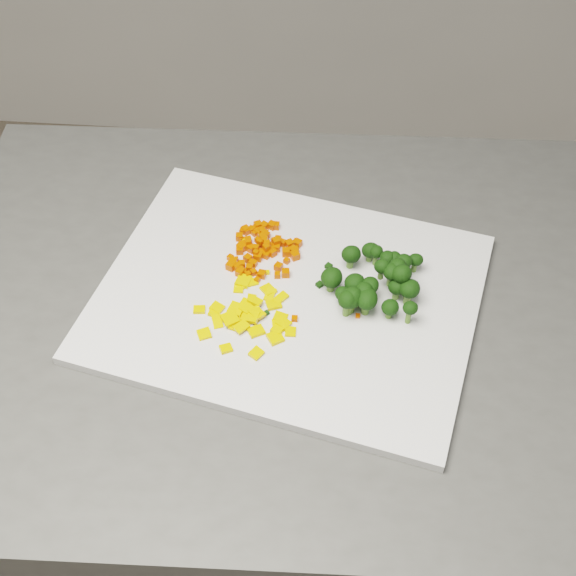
# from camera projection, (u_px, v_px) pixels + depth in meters

# --- Properties ---
(counter_block) EXTENTS (0.96, 0.69, 0.90)m
(counter_block) POSITION_uv_depth(u_px,v_px,m) (309.00, 483.00, 1.30)
(counter_block) COLOR #454542
(counter_block) RESTS_ON ground
(cutting_board) EXTENTS (0.51, 0.44, 0.01)m
(cutting_board) POSITION_uv_depth(u_px,v_px,m) (288.00, 297.00, 0.96)
(cutting_board) COLOR silver
(cutting_board) RESTS_ON counter_block
(carrot_pile) EXTENTS (0.10, 0.10, 0.03)m
(carrot_pile) POSITION_uv_depth(u_px,v_px,m) (264.00, 246.00, 0.99)
(carrot_pile) COLOR #D43902
(carrot_pile) RESTS_ON cutting_board
(pepper_pile) EXTENTS (0.11, 0.11, 0.02)m
(pepper_pile) POSITION_uv_depth(u_px,v_px,m) (247.00, 313.00, 0.93)
(pepper_pile) COLOR yellow
(pepper_pile) RESTS_ON cutting_board
(broccoli_pile) EXTENTS (0.12, 0.12, 0.06)m
(broccoli_pile) POSITION_uv_depth(u_px,v_px,m) (381.00, 278.00, 0.94)
(broccoli_pile) COLOR black
(broccoli_pile) RESTS_ON cutting_board
(carrot_cube_0) EXTENTS (0.01, 0.01, 0.01)m
(carrot_cube_0) POSITION_uv_depth(u_px,v_px,m) (240.00, 273.00, 0.98)
(carrot_cube_0) COLOR #D43902
(carrot_cube_0) RESTS_ON carrot_pile
(carrot_cube_1) EXTENTS (0.01, 0.01, 0.01)m
(carrot_cube_1) POSITION_uv_depth(u_px,v_px,m) (289.00, 244.00, 1.01)
(carrot_cube_1) COLOR #D43902
(carrot_cube_1) RESTS_ON carrot_pile
(carrot_cube_2) EXTENTS (0.01, 0.01, 0.01)m
(carrot_cube_2) POSITION_uv_depth(u_px,v_px,m) (244.00, 244.00, 1.01)
(carrot_cube_2) COLOR #D43902
(carrot_cube_2) RESTS_ON carrot_pile
(carrot_cube_3) EXTENTS (0.01, 0.01, 0.01)m
(carrot_cube_3) POSITION_uv_depth(u_px,v_px,m) (266.00, 255.00, 1.00)
(carrot_cube_3) COLOR #D43902
(carrot_cube_3) RESTS_ON carrot_pile
(carrot_cube_4) EXTENTS (0.01, 0.01, 0.01)m
(carrot_cube_4) POSITION_uv_depth(u_px,v_px,m) (262.00, 231.00, 1.02)
(carrot_cube_4) COLOR #D43902
(carrot_cube_4) RESTS_ON carrot_pile
(carrot_cube_5) EXTENTS (0.01, 0.01, 0.01)m
(carrot_cube_5) POSITION_uv_depth(u_px,v_px,m) (242.00, 264.00, 0.98)
(carrot_cube_5) COLOR #D43902
(carrot_cube_5) RESTS_ON carrot_pile
(carrot_cube_6) EXTENTS (0.01, 0.01, 0.01)m
(carrot_cube_6) POSITION_uv_depth(u_px,v_px,m) (258.00, 233.00, 1.02)
(carrot_cube_6) COLOR #D43902
(carrot_cube_6) RESTS_ON carrot_pile
(carrot_cube_7) EXTENTS (0.01, 0.01, 0.01)m
(carrot_cube_7) POSITION_uv_depth(u_px,v_px,m) (254.00, 272.00, 0.98)
(carrot_cube_7) COLOR #D43902
(carrot_cube_7) RESTS_ON carrot_pile
(carrot_cube_8) EXTENTS (0.01, 0.01, 0.01)m
(carrot_cube_8) POSITION_uv_depth(u_px,v_px,m) (233.00, 262.00, 0.99)
(carrot_cube_8) COLOR #D43902
(carrot_cube_8) RESTS_ON carrot_pile
(carrot_cube_9) EXTENTS (0.01, 0.01, 0.01)m
(carrot_cube_9) POSITION_uv_depth(u_px,v_px,m) (276.00, 247.00, 1.00)
(carrot_cube_9) COLOR #D43902
(carrot_cube_9) RESTS_ON carrot_pile
(carrot_cube_10) EXTENTS (0.01, 0.01, 0.01)m
(carrot_cube_10) POSITION_uv_depth(u_px,v_px,m) (264.00, 226.00, 1.03)
(carrot_cube_10) COLOR #D43902
(carrot_cube_10) RESTS_ON carrot_pile
(carrot_cube_11) EXTENTS (0.01, 0.01, 0.01)m
(carrot_cube_11) POSITION_uv_depth(u_px,v_px,m) (266.00, 247.00, 0.99)
(carrot_cube_11) COLOR #D43902
(carrot_cube_11) RESTS_ON carrot_pile
(carrot_cube_12) EXTENTS (0.01, 0.01, 0.01)m
(carrot_cube_12) POSITION_uv_depth(u_px,v_px,m) (254.00, 264.00, 0.99)
(carrot_cube_12) COLOR #D43902
(carrot_cube_12) RESTS_ON carrot_pile
(carrot_cube_13) EXTENTS (0.01, 0.01, 0.01)m
(carrot_cube_13) POSITION_uv_depth(u_px,v_px,m) (236.00, 260.00, 0.99)
(carrot_cube_13) COLOR #D43902
(carrot_cube_13) RESTS_ON carrot_pile
(carrot_cube_14) EXTENTS (0.01, 0.01, 0.01)m
(carrot_cube_14) POSITION_uv_depth(u_px,v_px,m) (260.00, 245.00, 1.01)
(carrot_cube_14) COLOR #D43902
(carrot_cube_14) RESTS_ON carrot_pile
(carrot_cube_15) EXTENTS (0.01, 0.01, 0.01)m
(carrot_cube_15) POSITION_uv_depth(u_px,v_px,m) (256.00, 248.00, 1.00)
(carrot_cube_15) COLOR #D43902
(carrot_cube_15) RESTS_ON carrot_pile
(carrot_cube_16) EXTENTS (0.01, 0.01, 0.01)m
(carrot_cube_16) POSITION_uv_depth(u_px,v_px,m) (265.00, 235.00, 1.02)
(carrot_cube_16) COLOR #D43902
(carrot_cube_16) RESTS_ON carrot_pile
(carrot_cube_17) EXTENTS (0.01, 0.01, 0.01)m
(carrot_cube_17) POSITION_uv_depth(u_px,v_px,m) (273.00, 251.00, 1.00)
(carrot_cube_17) COLOR #D43902
(carrot_cube_17) RESTS_ON carrot_pile
(carrot_cube_18) EXTENTS (0.01, 0.01, 0.01)m
(carrot_cube_18) POSITION_uv_depth(u_px,v_px,m) (248.00, 242.00, 1.00)
(carrot_cube_18) COLOR #D43902
(carrot_cube_18) RESTS_ON carrot_pile
(carrot_cube_19) EXTENTS (0.01, 0.01, 0.01)m
(carrot_cube_19) POSITION_uv_depth(u_px,v_px,m) (254.00, 233.00, 1.02)
(carrot_cube_19) COLOR #D43902
(carrot_cube_19) RESTS_ON carrot_pile
(carrot_cube_20) EXTENTS (0.01, 0.01, 0.01)m
(carrot_cube_20) POSITION_uv_depth(u_px,v_px,m) (290.00, 250.00, 1.00)
(carrot_cube_20) COLOR #D43902
(carrot_cube_20) RESTS_ON carrot_pile
(carrot_cube_21) EXTENTS (0.01, 0.01, 0.01)m
(carrot_cube_21) POSITION_uv_depth(u_px,v_px,m) (241.00, 239.00, 1.02)
(carrot_cube_21) COLOR #D43902
(carrot_cube_21) RESTS_ON carrot_pile
(carrot_cube_22) EXTENTS (0.01, 0.01, 0.01)m
(carrot_cube_22) POSITION_uv_depth(u_px,v_px,m) (239.00, 272.00, 0.98)
(carrot_cube_22) COLOR #D43902
(carrot_cube_22) RESTS_ON carrot_pile
(carrot_cube_23) EXTENTS (0.01, 0.01, 0.01)m
(carrot_cube_23) POSITION_uv_depth(u_px,v_px,m) (277.00, 275.00, 0.97)
(carrot_cube_23) COLOR #D43902
(carrot_cube_23) RESTS_ON carrot_pile
(carrot_cube_24) EXTENTS (0.01, 0.01, 0.01)m
(carrot_cube_24) POSITION_uv_depth(u_px,v_px,m) (278.00, 239.00, 1.01)
(carrot_cube_24) COLOR #D43902
(carrot_cube_24) RESTS_ON carrot_pile
(carrot_cube_25) EXTENTS (0.01, 0.01, 0.01)m
(carrot_cube_25) POSITION_uv_depth(u_px,v_px,m) (298.00, 243.00, 1.01)
(carrot_cube_25) COLOR #D43902
(carrot_cube_25) RESTS_ON carrot_pile
(carrot_cube_26) EXTENTS (0.01, 0.01, 0.01)m
(carrot_cube_26) POSITION_uv_depth(u_px,v_px,m) (274.00, 242.00, 1.01)
(carrot_cube_26) COLOR #D43902
(carrot_cube_26) RESTS_ON carrot_pile
(carrot_cube_27) EXTENTS (0.01, 0.01, 0.01)m
(carrot_cube_27) POSITION_uv_depth(u_px,v_px,m) (247.00, 231.00, 1.02)
(carrot_cube_27) COLOR #D43902
(carrot_cube_27) RESTS_ON carrot_pile
(carrot_cube_28) EXTENTS (0.01, 0.01, 0.01)m
(carrot_cube_28) POSITION_uv_depth(u_px,v_px,m) (286.00, 273.00, 0.97)
(carrot_cube_28) COLOR #D43902
(carrot_cube_28) RESTS_ON carrot_pile
(carrot_cube_29) EXTENTS (0.01, 0.01, 0.01)m
(carrot_cube_29) POSITION_uv_depth(u_px,v_px,m) (256.00, 227.00, 1.03)
(carrot_cube_29) COLOR #D43902
(carrot_cube_29) RESTS_ON carrot_pile
(carrot_cube_30) EXTENTS (0.01, 0.01, 0.01)m
(carrot_cube_30) POSITION_uv_depth(u_px,v_px,m) (273.00, 249.00, 1.00)
(carrot_cube_30) COLOR #D43902
(carrot_cube_30) RESTS_ON carrot_pile
(carrot_cube_31) EXTENTS (0.01, 0.01, 0.01)m
(carrot_cube_31) POSITION_uv_depth(u_px,v_px,m) (239.00, 237.00, 1.02)
(carrot_cube_31) COLOR #D43902
(carrot_cube_31) RESTS_ON carrot_pile
(carrot_cube_32) EXTENTS (0.01, 0.01, 0.01)m
(carrot_cube_32) POSITION_uv_depth(u_px,v_px,m) (283.00, 243.00, 1.01)
(carrot_cube_32) COLOR #D43902
(carrot_cube_32) RESTS_ON carrot_pile
(carrot_cube_33) EXTENTS (0.01, 0.01, 0.01)m
(carrot_cube_33) POSITION_uv_depth(u_px,v_px,m) (230.00, 258.00, 0.99)
(carrot_cube_33) COLOR #D43902
(carrot_cube_33) RESTS_ON carrot_pile
(carrot_cube_34) EXTENTS (0.01, 0.01, 0.01)m
(carrot_cube_34) POSITION_uv_depth(u_px,v_px,m) (247.00, 244.00, 1.01)
(carrot_cube_34) COLOR #D43902
(carrot_cube_34) RESTS_ON carrot_pile
(carrot_cube_35) EXTENTS (0.01, 0.01, 0.01)m
(carrot_cube_35) POSITION_uv_depth(u_px,v_px,m) (262.00, 253.00, 1.00)
(carrot_cube_35) COLOR #D43902
(carrot_cube_35) RESTS_ON carrot_pile
(carrot_cube_36) EXTENTS (0.01, 0.01, 0.01)m
(carrot_cube_36) POSITION_uv_depth(u_px,v_px,m) (231.00, 266.00, 0.98)
(carrot_cube_36) COLOR #D43902
(carrot_cube_36) RESTS_ON carrot_pile
(carrot_cube_37) EXTENTS (0.01, 0.01, 0.01)m
(carrot_cube_37) POSITION_uv_depth(u_px,v_px,m) (258.00, 257.00, 0.99)
(carrot_cube_37) COLOR #D43902
(carrot_cube_37) RESTS_ON carrot_pile
(carrot_cube_38) EXTENTS (0.01, 0.01, 0.01)m
(carrot_cube_38) POSITION_uv_depth(u_px,v_px,m) (295.00, 256.00, 0.99)
(carrot_cube_38) COLOR #D43902
(carrot_cube_38) RESTS_ON carrot_pile
(carrot_cube_39) EXTENTS (0.01, 0.01, 0.01)m
(carrot_cube_39) POSITION_uv_depth(u_px,v_px,m) (271.00, 245.00, 1.01)
(carrot_cube_39) COLOR #D43902
(carrot_cube_39) RESTS_ON carrot_pile
(carrot_cube_40) EXTENTS (0.01, 0.01, 0.01)m
(carrot_cube_40) POSITION_uv_depth(u_px,v_px,m) (287.00, 261.00, 0.99)
(carrot_cube_40) COLOR #D43902
(carrot_cube_40) RESTS_ON carrot_pile
(carrot_cube_41) EXTENTS (0.01, 0.01, 0.01)m
(carrot_cube_41) POSITION_uv_depth(u_px,v_px,m) (240.00, 245.00, 1.01)
(carrot_cube_41) COLOR #D43902
(carrot_cube_41) RESTS_ON carrot_pile
(carrot_cube_42) EXTENTS (0.01, 0.01, 0.01)m
(carrot_cube_42) POSITION_uv_depth(u_px,v_px,m) (257.00, 280.00, 0.97)
(carrot_cube_42) COLOR #D43902
(carrot_cube_42) RESTS_ON carrot_pile
(carrot_cube_43) EXTENTS (0.01, 0.01, 0.01)m
(carrot_cube_43) POSITION_uv_depth(u_px,v_px,m) (247.00, 245.00, 1.01)
(carrot_cube_43) COLOR #D43902
(carrot_cube_43) RESTS_ON carrot_pile
(carrot_cube_44) EXTENTS (0.01, 0.01, 0.01)m
(carrot_cube_44) POSITION_uv_depth(u_px,v_px,m) (251.00, 248.00, 1.00)
(carrot_cube_44) COLOR #D43902
(carrot_cube_44) RESTS_ON carrot_pile
(carrot_cube_45) EXTENTS (0.01, 0.01, 0.01)m
(carrot_cube_45) POSITION_uv_depth(u_px,v_px,m) (248.00, 240.00, 1.01)
(carrot_cube_45) COLOR #D43902
(carrot_cube_45) RESTS_ON carrot_pile
(carrot_cube_46) EXTENTS (0.01, 0.01, 0.01)m
(carrot_cube_46) POSITION_uv_depth(u_px,v_px,m) (276.00, 226.00, 1.03)
(carrot_cube_46) COLOR #D43902
(carrot_cube_46) RESTS_ON carrot_pile
(carrot_cube_47) EXTENTS (0.01, 0.01, 0.01)m
(carrot_cube_47) POSITION_uv_depth(u_px,v_px,m) (278.00, 267.00, 0.98)
(carrot_cube_47) COLOR #D43902
(carrot_cube_47) RESTS_ON carrot_pile
(carrot_cube_48) EXTENTS (0.01, 0.01, 0.01)m
(carrot_cube_48) POSITION_uv_depth(u_px,v_px,m) (293.00, 250.00, 1.00)
(carrot_cube_48) COLOR #D43902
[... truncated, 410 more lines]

